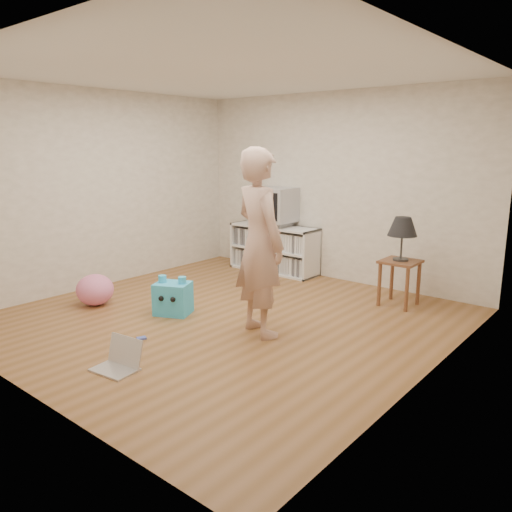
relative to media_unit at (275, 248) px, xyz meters
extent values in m
plane|color=brown|center=(0.89, -2.04, -0.35)|extent=(4.50, 4.50, 0.00)
cube|color=beige|center=(0.89, 0.21, 0.95)|extent=(4.50, 0.02, 2.60)
cube|color=beige|center=(0.89, -4.29, 0.95)|extent=(4.50, 0.02, 2.60)
cube|color=beige|center=(-1.36, -2.04, 0.95)|extent=(0.02, 4.50, 2.60)
cube|color=beige|center=(3.14, -2.04, 0.95)|extent=(0.02, 4.50, 2.60)
cube|color=white|center=(0.89, -2.04, 2.25)|extent=(4.50, 4.50, 0.01)
cube|color=white|center=(0.00, 0.19, 0.00)|extent=(1.40, 0.03, 0.70)
cube|color=white|center=(-0.69, -0.02, 0.00)|extent=(0.03, 0.45, 0.70)
cube|color=white|center=(0.68, -0.02, 0.00)|extent=(0.03, 0.45, 0.70)
cube|color=white|center=(0.00, -0.02, -0.33)|extent=(1.40, 0.45, 0.03)
cube|color=white|center=(0.00, -0.02, 0.00)|extent=(1.34, 0.45, 0.03)
cube|color=white|center=(0.00, -0.02, 0.33)|extent=(1.40, 0.45, 0.03)
cube|color=silver|center=(0.00, -0.02, 0.00)|extent=(1.26, 0.36, 0.64)
cube|color=gray|center=(0.00, -0.02, 0.39)|extent=(0.45, 0.35, 0.07)
cube|color=#A4A4A9|center=(0.00, -0.02, 0.67)|extent=(0.60, 0.52, 0.50)
cube|color=black|center=(0.00, -0.28, 0.67)|extent=(0.50, 0.01, 0.40)
cylinder|color=brown|center=(1.99, -0.56, -0.09)|extent=(0.04, 0.04, 0.52)
cylinder|color=brown|center=(2.33, -0.56, -0.09)|extent=(0.04, 0.04, 0.52)
cylinder|color=brown|center=(1.99, -0.22, -0.09)|extent=(0.04, 0.04, 0.52)
cylinder|color=brown|center=(2.33, -0.22, -0.09)|extent=(0.04, 0.04, 0.52)
cube|color=brown|center=(2.16, -0.39, 0.19)|extent=(0.42, 0.42, 0.03)
cylinder|color=#333333|center=(2.16, -0.39, 0.21)|extent=(0.18, 0.18, 0.02)
cylinder|color=#333333|center=(2.16, -0.39, 0.39)|extent=(0.02, 0.02, 0.32)
imported|color=#CFA28D|center=(1.45, -2.15, 0.58)|extent=(0.79, 0.65, 1.87)
cube|color=silver|center=(1.07, -3.62, -0.34)|extent=(0.40, 0.30, 0.02)
cube|color=silver|center=(1.05, -3.49, -0.21)|extent=(0.38, 0.12, 0.25)
cube|color=black|center=(1.05, -3.49, -0.21)|extent=(0.33, 0.10, 0.20)
cube|color=#4A5DC6|center=(0.67, -3.03, -0.34)|extent=(0.09, 0.11, 0.02)
cube|color=#34BDFF|center=(0.32, -2.32, -0.17)|extent=(0.47, 0.43, 0.36)
cylinder|color=#34BDFF|center=(0.22, -2.37, 0.05)|extent=(0.09, 0.09, 0.08)
cylinder|color=#34BDFF|center=(0.43, -2.27, 0.05)|extent=(0.09, 0.09, 0.08)
sphere|color=black|center=(0.33, -2.49, -0.13)|extent=(0.06, 0.06, 0.06)
sphere|color=black|center=(0.45, -2.43, -0.13)|extent=(0.06, 0.06, 0.06)
ellipsoid|color=pink|center=(-0.65, -2.69, -0.16)|extent=(0.51, 0.51, 0.37)
camera|label=1|loc=(4.50, -5.88, 1.52)|focal=35.00mm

